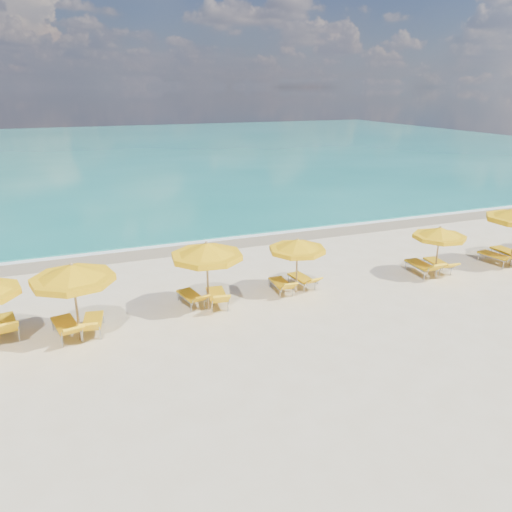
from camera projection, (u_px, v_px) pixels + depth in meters
name	position (u px, v px, depth m)	size (l,w,h in m)	color
ground_plane	(271.00, 300.00, 17.93)	(120.00, 120.00, 0.00)	beige
ocean	(113.00, 151.00, 60.13)	(120.00, 80.00, 0.30)	#15766C
wet_sand_band	(211.00, 243.00, 24.43)	(120.00, 2.60, 0.01)	tan
foam_line	(207.00, 239.00, 25.14)	(120.00, 1.20, 0.03)	white
whitecap_near	(73.00, 211.00, 30.76)	(14.00, 0.36, 0.05)	white
whitecap_far	(245.00, 178.00, 41.84)	(18.00, 0.30, 0.05)	white
umbrella_2	(72.00, 274.00, 14.44)	(2.84, 2.84, 2.48)	tan
umbrella_3	(207.00, 252.00, 16.49)	(2.99, 2.99, 2.46)	tan
umbrella_4	(297.00, 246.00, 18.02)	(2.32, 2.32, 2.12)	tan
umbrella_5	(440.00, 234.00, 19.63)	(2.48, 2.48, 2.10)	tan
lounger_1_right	(6.00, 329.00, 15.28)	(0.94, 1.97, 0.91)	#A5A8AD
lounger_2_left	(67.00, 330.00, 15.21)	(0.97, 1.98, 0.81)	#A5A8AD
lounger_2_right	(93.00, 326.00, 15.49)	(0.86, 1.79, 0.81)	#A5A8AD
lounger_3_left	(191.00, 300.00, 17.46)	(0.84, 1.75, 0.72)	#A5A8AD
lounger_3_right	(217.00, 299.00, 17.41)	(0.87, 1.89, 0.84)	#A5A8AD
lounger_4_left	(281.00, 287.00, 18.55)	(0.64, 1.68, 0.74)	#A5A8AD
lounger_4_right	(302.00, 282.00, 19.07)	(0.73, 1.71, 0.69)	#A5A8AD
lounger_5_left	(421.00, 269.00, 20.31)	(0.73, 1.93, 0.84)	#A5A8AD
lounger_5_right	(438.00, 266.00, 20.67)	(0.80, 1.83, 0.71)	#A5A8AD
lounger_6_left	(496.00, 259.00, 21.53)	(0.89, 1.90, 0.78)	#A5A8AD
lounger_6_right	(509.00, 256.00, 21.90)	(0.72, 2.00, 0.86)	#A5A8AD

